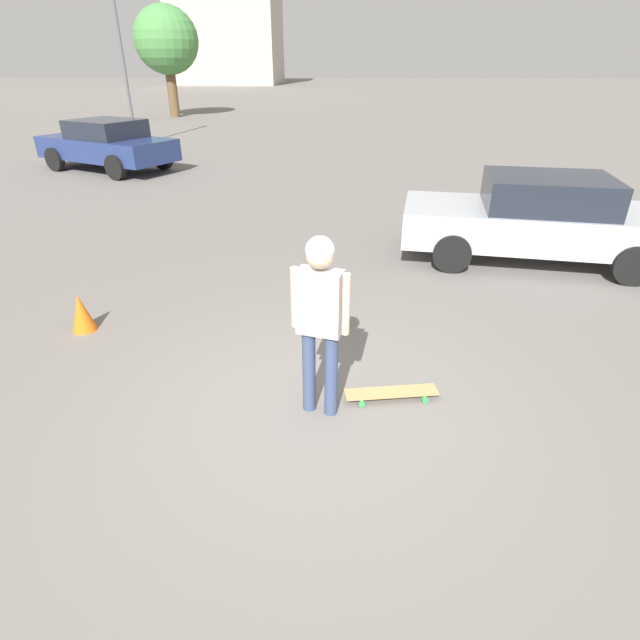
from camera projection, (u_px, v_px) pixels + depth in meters
name	position (u px, v px, depth m)	size (l,w,h in m)	color
ground_plane	(320.00, 410.00, 4.98)	(220.00, 220.00, 0.00)	slate
person	(320.00, 309.00, 4.46)	(0.30, 0.53, 1.80)	#38476B
skateboard	(391.00, 393.00, 5.13)	(0.37, 0.98, 0.08)	tan
car_parked_near	(537.00, 218.00, 8.45)	(2.40, 4.60, 1.44)	#ADB2B7
car_parked_far	(107.00, 144.00, 15.61)	(3.67, 4.83, 1.52)	navy
building_block_distant	(227.00, 8.00, 72.62)	(14.34, 14.76, 20.10)	#B2A899
tree_distant	(166.00, 41.00, 29.37)	(3.75, 3.75, 6.11)	brown
traffic_cone	(81.00, 313.00, 6.36)	(0.30, 0.30, 0.50)	orange
lamp_post	(121.00, 47.00, 19.14)	(0.28, 0.28, 6.17)	#59595E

